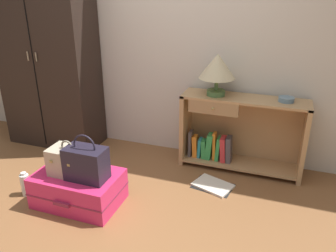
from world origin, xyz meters
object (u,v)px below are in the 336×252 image
table_lamp (217,68)px  bottle (25,184)px  bowl (286,99)px  wardrobe (47,52)px  handbag (86,163)px  suitcase_large (79,188)px  train_case (69,161)px  open_book_on_floor (213,185)px  bookshelf (236,134)px

table_lamp → bottle: table_lamp is taller
table_lamp → bowl: 0.67m
wardrobe → table_lamp: size_ratio=5.28×
table_lamp → handbag: bearing=-126.8°
suitcase_large → train_case: (-0.06, -0.01, 0.25)m
open_book_on_floor → train_case: bearing=-149.9°
wardrobe → open_book_on_floor: 2.19m
suitcase_large → open_book_on_floor: size_ratio=1.78×
bookshelf → suitcase_large: bearing=-136.9°
train_case → handbag: 0.18m
bottle → open_book_on_floor: size_ratio=0.56×
wardrobe → train_case: wardrobe is taller
bowl → bottle: 2.38m
bowl → open_book_on_floor: 1.00m
bookshelf → bottle: 1.96m
handbag → bottle: size_ratio=1.75×
suitcase_large → train_case: 0.26m
handbag → suitcase_large: bearing=166.4°
table_lamp → bowl: table_lamp is taller
suitcase_large → handbag: (0.12, -0.03, 0.27)m
bowl → handbag: bowl is taller
wardrobe → open_book_on_floor: size_ratio=5.24×
bookshelf → open_book_on_floor: (-0.11, -0.43, -0.35)m
bookshelf → bottle: bearing=-145.6°
bowl → open_book_on_floor: (-0.52, -0.43, -0.74)m
bookshelf → bowl: size_ratio=8.47×
wardrobe → train_case: size_ratio=6.93×
bookshelf → open_book_on_floor: bookshelf is taller
bookshelf → handbag: (-0.99, -1.07, 0.05)m
wardrobe → suitcase_large: size_ratio=2.95×
bottle → open_book_on_floor: bottle is taller
train_case → handbag: (0.18, -0.02, 0.02)m
handbag → bottle: (-0.62, -0.03, -0.31)m
table_lamp → train_case: 1.52m
train_case → table_lamp: bearing=46.8°
open_book_on_floor → bottle: bearing=-156.0°
bowl → train_case: bearing=-146.5°
table_lamp → train_case: table_lamp is taller
bowl → suitcase_large: bowl is taller
bowl → handbag: size_ratio=0.36×
wardrobe → open_book_on_floor: wardrobe is taller
bookshelf → train_case: (-1.17, -1.05, 0.03)m
bookshelf → train_case: bearing=-138.1°
bottle → table_lamp: bearing=37.5°
train_case → bottle: 0.52m
suitcase_large → handbag: handbag is taller
wardrobe → handbag: 1.55m
train_case → suitcase_large: bearing=6.5°
table_lamp → handbag: 1.42m
train_case → open_book_on_floor: 1.28m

